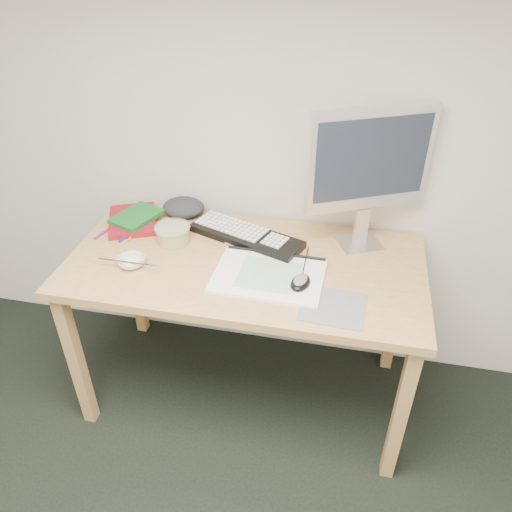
{
  "coord_description": "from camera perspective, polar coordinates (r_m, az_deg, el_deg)",
  "views": [
    {
      "loc": [
        0.68,
        -0.13,
        1.88
      ],
      "look_at": [
        0.36,
        1.36,
        0.83
      ],
      "focal_mm": 35.0,
      "sensor_mm": 36.0,
      "label": 1
    }
  ],
  "objects": [
    {
      "name": "marker_orange",
      "position": [
        2.19,
        -13.84,
        2.58
      ],
      "size": [
        0.02,
        0.12,
        0.01
      ],
      "primitive_type": "cylinder",
      "rotation": [
        0.0,
        1.57,
        1.63
      ],
      "color": "#C87517",
      "rests_on": "desk"
    },
    {
      "name": "pencil_tan",
      "position": [
        2.0,
        -1.16,
        0.2
      ],
      "size": [
        0.14,
        0.1,
        0.01
      ],
      "primitive_type": "cylinder",
      "rotation": [
        0.0,
        1.57,
        -0.63
      ],
      "color": "tan",
      "rests_on": "desk"
    },
    {
      "name": "cloth_lump",
      "position": [
        2.29,
        -8.27,
        5.51
      ],
      "size": [
        0.16,
        0.13,
        0.07
      ],
      "primitive_type": "ellipsoid",
      "rotation": [
        0.0,
        0.0,
        -0.01
      ],
      "color": "#24262B",
      "rests_on": "desk"
    },
    {
      "name": "mouse",
      "position": [
        1.82,
        5.11,
        -2.76
      ],
      "size": [
        0.09,
        0.12,
        0.04
      ],
      "primitive_type": "ellipsoid",
      "rotation": [
        0.0,
        0.0,
        -0.21
      ],
      "color": "black",
      "rests_on": "sketchpad"
    },
    {
      "name": "chopsticks",
      "position": [
        1.96,
        -14.55,
        -0.66
      ],
      "size": [
        0.23,
        0.02,
        0.02
      ],
      "primitive_type": "cylinder",
      "rotation": [
        0.0,
        1.57,
        -0.01
      ],
      "color": "silver",
      "rests_on": "rice_bowl"
    },
    {
      "name": "pencil_pink",
      "position": [
        2.03,
        -1.2,
        0.85
      ],
      "size": [
        0.19,
        0.05,
        0.01
      ],
      "primitive_type": "cylinder",
      "rotation": [
        0.0,
        1.57,
        -0.24
      ],
      "color": "pink",
      "rests_on": "desk"
    },
    {
      "name": "mousepad",
      "position": [
        1.76,
        8.78,
        -5.77
      ],
      "size": [
        0.23,
        0.21,
        0.0
      ],
      "primitive_type": "cube",
      "rotation": [
        0.0,
        0.0,
        -0.06
      ],
      "color": "slate",
      "rests_on": "desk"
    },
    {
      "name": "keyboard",
      "position": [
        2.09,
        -1.13,
        2.29
      ],
      "size": [
        0.51,
        0.32,
        0.03
      ],
      "primitive_type": "cube",
      "rotation": [
        0.0,
        0.0,
        -0.36
      ],
      "color": "black",
      "rests_on": "desk"
    },
    {
      "name": "pencil_black",
      "position": [
        1.96,
        1.75,
        -0.62
      ],
      "size": [
        0.17,
        0.01,
        0.01
      ],
      "primitive_type": "cylinder",
      "rotation": [
        0.0,
        1.57,
        0.02
      ],
      "color": "black",
      "rests_on": "desk"
    },
    {
      "name": "marker_blue",
      "position": [
        2.19,
        -14.44,
        2.42
      ],
      "size": [
        0.03,
        0.13,
        0.01
      ],
      "primitive_type": "cylinder",
      "rotation": [
        0.0,
        1.57,
        1.4
      ],
      "color": "#1C279B",
      "rests_on": "desk"
    },
    {
      "name": "book_red",
      "position": [
        2.27,
        -13.92,
        3.98
      ],
      "size": [
        0.29,
        0.32,
        0.03
      ],
      "primitive_type": "cube",
      "rotation": [
        0.0,
        0.0,
        0.41
      ],
      "color": "maroon",
      "rests_on": "desk"
    },
    {
      "name": "book_green",
      "position": [
        2.25,
        -13.48,
        4.43
      ],
      "size": [
        0.21,
        0.25,
        0.02
      ],
      "primitive_type": "cube",
      "rotation": [
        0.0,
        0.0,
        -0.36
      ],
      "color": "#175F21",
      "rests_on": "book_red"
    },
    {
      "name": "monitor",
      "position": [
        1.95,
        12.86,
        10.24
      ],
      "size": [
        0.46,
        0.25,
        0.57
      ],
      "rotation": [
        0.0,
        0.0,
        0.46
      ],
      "color": "silver",
      "rests_on": "desk"
    },
    {
      "name": "marker_purple",
      "position": [
        2.23,
        -17.02,
        2.6
      ],
      "size": [
        0.04,
        0.11,
        0.01
      ],
      "primitive_type": "cylinder",
      "rotation": [
        0.0,
        1.57,
        1.3
      ],
      "color": "#712587",
      "rests_on": "desk"
    },
    {
      "name": "fruit_tub",
      "position": [
        2.09,
        -9.46,
        2.47
      ],
      "size": [
        0.18,
        0.18,
        0.07
      ],
      "primitive_type": "cylinder",
      "rotation": [
        0.0,
        0.0,
        -0.23
      ],
      "color": "#DFC94E",
      "rests_on": "desk"
    },
    {
      "name": "rice_bowl",
      "position": [
        1.99,
        -14.05,
        -0.65
      ],
      "size": [
        0.14,
        0.14,
        0.03
      ],
      "primitive_type": "imported",
      "rotation": [
        0.0,
        0.0,
        -0.28
      ],
      "color": "silver",
      "rests_on": "desk"
    },
    {
      "name": "sketchpad",
      "position": [
        1.88,
        1.45,
        -2.26
      ],
      "size": [
        0.42,
        0.31,
        0.01
      ],
      "primitive_type": "cube",
      "rotation": [
        0.0,
        0.0,
        -0.03
      ],
      "color": "silver",
      "rests_on": "desk"
    },
    {
      "name": "desk",
      "position": [
        2.01,
        -1.24,
        -2.52
      ],
      "size": [
        1.4,
        0.7,
        0.75
      ],
      "color": "tan",
      "rests_on": "ground"
    }
  ]
}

